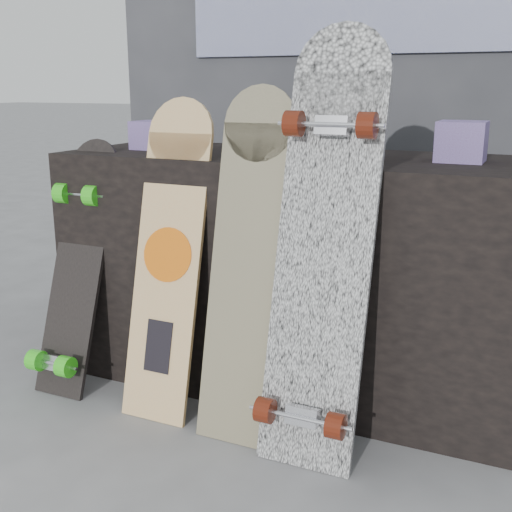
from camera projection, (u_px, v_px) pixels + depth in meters
The scene contains 10 objects.
ground at pixel (235, 445), 1.88m from camera, with size 60.00×60.00×0.00m, color slate.
vendor_table at pixel (298, 271), 2.22m from camera, with size 1.60×0.60×0.80m, color black.
booth at pixel (371, 67), 2.79m from camera, with size 2.40×0.22×2.20m.
merch_box_purple at pixel (159, 135), 2.29m from camera, with size 0.18×0.12×0.10m, color #603C7C.
merch_box_small at pixel (462, 141), 1.92m from camera, with size 0.14×0.14×0.12m, color #603C7C.
merch_box_flat at pixel (339, 147), 2.07m from camera, with size 0.22×0.10×0.06m, color #D1B78C.
longboard_geisha at pixel (169, 250), 2.01m from camera, with size 0.23×0.27×0.99m.
longboard_celtic at pixel (248, 254), 1.87m from camera, with size 0.23×0.25×1.03m.
longboard_cascadia at pixel (324, 238), 1.74m from camera, with size 0.27×0.36×1.19m.
skateboard_dark at pixel (76, 263), 2.20m from camera, with size 0.19×0.37×0.85m.
Camera 1 is at (0.76, -1.50, 1.02)m, focal length 45.00 mm.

